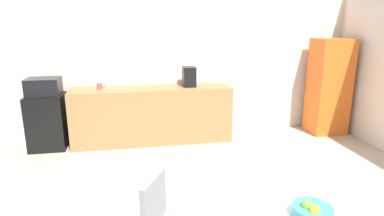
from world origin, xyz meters
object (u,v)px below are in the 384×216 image
at_px(mini_fridge, 48,122).
at_px(coffee_maker, 189,77).
at_px(locker_cabinet, 329,87).
at_px(fruit_bowl, 312,211).
at_px(mug_white, 100,86).
at_px(microwave, 44,87).

relative_size(mini_fridge, coffee_maker, 2.64).
distance_m(mini_fridge, locker_cabinet, 4.70).
bearing_deg(mini_fridge, fruit_bowl, -56.09).
height_order(mug_white, coffee_maker, coffee_maker).
xyz_separation_m(mini_fridge, coffee_maker, (2.23, 0.00, 0.64)).
distance_m(locker_cabinet, coffee_maker, 2.47).
xyz_separation_m(locker_cabinet, mug_white, (-3.87, 0.13, 0.12)).
height_order(mini_fridge, locker_cabinet, locker_cabinet).
xyz_separation_m(microwave, locker_cabinet, (4.68, -0.10, -0.15)).
relative_size(locker_cabinet, coffee_maker, 5.15).
distance_m(microwave, fruit_bowl, 4.29).
distance_m(mini_fridge, coffee_maker, 2.32).
relative_size(microwave, fruit_bowl, 1.91).
xyz_separation_m(microwave, fruit_bowl, (2.39, -3.55, -0.18)).
height_order(mini_fridge, microwave, microwave).
bearing_deg(mug_white, mini_fridge, -177.62).
relative_size(locker_cabinet, mug_white, 12.79).
bearing_deg(fruit_bowl, coffee_maker, 92.53).
relative_size(microwave, coffee_maker, 1.50).
xyz_separation_m(microwave, mug_white, (0.82, 0.03, -0.03)).
bearing_deg(mug_white, locker_cabinet, -1.98).
relative_size(mini_fridge, microwave, 1.76).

